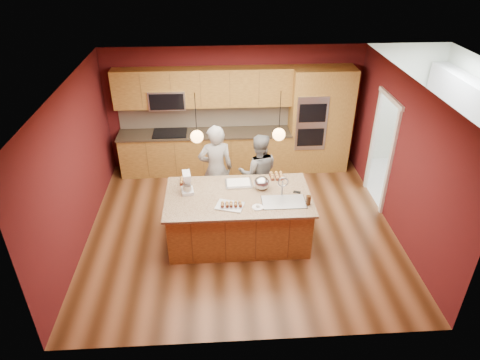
{
  "coord_description": "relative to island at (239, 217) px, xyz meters",
  "views": [
    {
      "loc": [
        -0.42,
        -6.3,
        4.79
      ],
      "look_at": [
        -0.03,
        -0.1,
        1.08
      ],
      "focal_mm": 32.0,
      "sensor_mm": 36.0,
      "label": 1
    }
  ],
  "objects": [
    {
      "name": "cupcakes_rack",
      "position": [
        -0.15,
        -0.32,
        0.49
      ],
      "size": [
        0.36,
        0.14,
        0.06
      ],
      "primitive_type": null,
      "color": "#B98743",
      "rests_on": "island"
    },
    {
      "name": "wall_left",
      "position": [
        -2.69,
        0.31,
        0.89
      ],
      "size": [
        0.0,
        5.0,
        5.0
      ],
      "primitive_type": "plane",
      "rotation": [
        1.57,
        0.0,
        1.57
      ],
      "color": "#501416",
      "rests_on": "ground"
    },
    {
      "name": "person_left",
      "position": [
        -0.38,
        0.94,
        0.43
      ],
      "size": [
        0.69,
        0.5,
        1.77
      ],
      "primitive_type": "imported",
      "rotation": [
        0.0,
        0.0,
        3.26
      ],
      "color": "black",
      "rests_on": "floor"
    },
    {
      "name": "pendant_left",
      "position": [
        -0.65,
        0.0,
        1.54
      ],
      "size": [
        0.2,
        0.2,
        0.8
      ],
      "color": "black",
      "rests_on": "ceiling"
    },
    {
      "name": "person_right",
      "position": [
        0.42,
        0.94,
        0.32
      ],
      "size": [
        0.76,
        0.59,
        1.56
      ],
      "primitive_type": "imported",
      "rotation": [
        0.0,
        0.0,
        3.14
      ],
      "color": "slate",
      "rests_on": "floor"
    },
    {
      "name": "phone",
      "position": [
        0.98,
        0.04,
        0.44
      ],
      "size": [
        0.14,
        0.1,
        0.01
      ],
      "primitive_type": "cube",
      "rotation": [
        0.0,
        0.0,
        -0.34
      ],
      "color": "black",
      "rests_on": "island"
    },
    {
      "name": "wall_front",
      "position": [
        0.06,
        -2.19,
        0.89
      ],
      "size": [
        5.5,
        0.0,
        5.5
      ],
      "primitive_type": "plane",
      "rotation": [
        -1.57,
        0.0,
        0.0
      ],
      "color": "#501416",
      "rests_on": "ground"
    },
    {
      "name": "plate",
      "position": [
        0.27,
        -0.37,
        0.45
      ],
      "size": [
        0.19,
        0.19,
        0.01
      ],
      "primitive_type": "cylinder",
      "color": "silver",
      "rests_on": "island"
    },
    {
      "name": "wall_right",
      "position": [
        2.81,
        0.31,
        0.89
      ],
      "size": [
        0.0,
        5.0,
        5.0
      ],
      "primitive_type": "plane",
      "rotation": [
        1.57,
        0.0,
        -1.57
      ],
      "color": "#501416",
      "rests_on": "ground"
    },
    {
      "name": "sheet_cake",
      "position": [
        0.01,
        0.36,
        0.46
      ],
      "size": [
        0.47,
        0.36,
        0.05
      ],
      "rotation": [
        0.0,
        0.0,
        0.04
      ],
      "color": "silver",
      "rests_on": "island"
    },
    {
      "name": "dryer",
      "position": [
        4.24,
        1.82,
        -0.0
      ],
      "size": [
        0.61,
        0.62,
        0.91
      ],
      "primitive_type": "cube",
      "rotation": [
        0.0,
        0.0,
        -0.07
      ],
      "color": "silver",
      "rests_on": "floor"
    },
    {
      "name": "mixing_bowl",
      "position": [
        0.4,
        0.2,
        0.55
      ],
      "size": [
        0.27,
        0.27,
        0.23
      ],
      "primitive_type": "ellipsoid",
      "color": "#B4B5BB",
      "rests_on": "island"
    },
    {
      "name": "oven_column",
      "position": [
        1.9,
        2.5,
        0.69
      ],
      "size": [
        1.3,
        0.62,
        2.3
      ],
      "color": "brown",
      "rests_on": "floor"
    },
    {
      "name": "cooling_rack",
      "position": [
        -0.17,
        -0.31,
        0.45
      ],
      "size": [
        0.5,
        0.42,
        0.02
      ],
      "primitive_type": "cube",
      "rotation": [
        0.0,
        0.0,
        -0.31
      ],
      "color": "silver",
      "rests_on": "island"
    },
    {
      "name": "washer",
      "position": [
        4.27,
        1.09,
        0.02
      ],
      "size": [
        0.69,
        0.71,
        0.95
      ],
      "primitive_type": "cube",
      "rotation": [
        0.0,
        0.0,
        0.19
      ],
      "color": "silver",
      "rests_on": "floor"
    },
    {
      "name": "cupcakes_left",
      "position": [
        -0.94,
        0.49,
        0.47
      ],
      "size": [
        0.16,
        0.24,
        0.07
      ],
      "primitive_type": null,
      "color": "#B98743",
      "rests_on": "island"
    },
    {
      "name": "laundry_room",
      "position": [
        4.41,
        1.51,
        1.49
      ],
      "size": [
        2.6,
        2.7,
        2.7
      ],
      "color": "beige",
      "rests_on": "ground"
    },
    {
      "name": "island",
      "position": [
        0.0,
        0.0,
        0.0
      ],
      "size": [
        2.44,
        1.37,
        1.28
      ],
      "color": "brown",
      "rests_on": "floor"
    },
    {
      "name": "pendant_right",
      "position": [
        0.62,
        0.0,
        1.54
      ],
      "size": [
        0.2,
        0.2,
        0.8
      ],
      "color": "black",
      "rests_on": "ceiling"
    },
    {
      "name": "ceiling",
      "position": [
        0.06,
        0.31,
        2.24
      ],
      "size": [
        5.5,
        5.5,
        0.0
      ],
      "primitive_type": "plane",
      "rotation": [
        3.14,
        0.0,
        0.0
      ],
      "color": "white",
      "rests_on": "ground"
    },
    {
      "name": "stand_mixer",
      "position": [
        -0.87,
        0.17,
        0.6
      ],
      "size": [
        0.23,
        0.29,
        0.37
      ],
      "rotation": [
        0.0,
        0.0,
        0.15
      ],
      "color": "silver",
      "rests_on": "island"
    },
    {
      "name": "floor",
      "position": [
        0.06,
        0.31,
        -0.46
      ],
      "size": [
        5.5,
        5.5,
        0.0
      ],
      "primitive_type": "plane",
      "color": "#422410",
      "rests_on": "ground"
    },
    {
      "name": "tumbler",
      "position": [
        1.1,
        -0.33,
        0.52
      ],
      "size": [
        0.08,
        0.08,
        0.16
      ],
      "primitive_type": "cylinder",
      "color": "#331C0B",
      "rests_on": "island"
    },
    {
      "name": "cabinet_run",
      "position": [
        -0.62,
        2.56,
        0.52
      ],
      "size": [
        3.74,
        0.64,
        2.3
      ],
      "color": "brown",
      "rests_on": "floor"
    },
    {
      "name": "wall_back",
      "position": [
        0.06,
        2.81,
        0.89
      ],
      "size": [
        5.5,
        0.0,
        5.5
      ],
      "primitive_type": "plane",
      "rotation": [
        1.57,
        0.0,
        0.0
      ],
      "color": "#501416",
      "rests_on": "ground"
    },
    {
      "name": "cupcakes_right",
      "position": [
        0.71,
        0.55,
        0.48
      ],
      "size": [
        0.25,
        0.25,
        0.08
      ],
      "primitive_type": null,
      "color": "#B98743",
      "rests_on": "island"
    },
    {
      "name": "doorway_trim",
      "position": [
        2.79,
        1.11,
        0.59
      ],
      "size": [
        0.08,
        1.11,
        2.2
      ],
      "primitive_type": null,
      "color": "white",
      "rests_on": "wall_right"
    }
  ]
}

